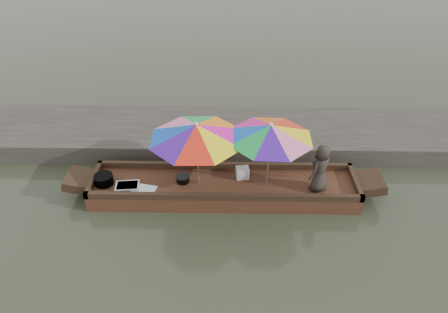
{
  "coord_description": "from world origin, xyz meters",
  "views": [
    {
      "loc": [
        0.12,
        -6.88,
        5.92
      ],
      "look_at": [
        0.0,
        0.1,
        1.0
      ],
      "focal_mm": 32.0,
      "sensor_mm": 36.0,
      "label": 1
    }
  ],
  "objects_px": {
    "vendor": "(321,168)",
    "umbrella_stern": "(269,155)",
    "umbrella_bow": "(197,154)",
    "charcoal_grill": "(183,179)",
    "tray_crayfish": "(128,187)",
    "cooking_pot": "(104,180)",
    "supply_bag": "(242,173)",
    "tray_scallop": "(144,191)",
    "boat_hull": "(224,189)"
  },
  "relations": [
    {
      "from": "boat_hull",
      "to": "cooking_pot",
      "type": "distance_m",
      "value": 2.66
    },
    {
      "from": "tray_crayfish",
      "to": "umbrella_bow",
      "type": "height_order",
      "value": "umbrella_bow"
    },
    {
      "from": "boat_hull",
      "to": "tray_scallop",
      "type": "height_order",
      "value": "tray_scallop"
    },
    {
      "from": "tray_crayfish",
      "to": "supply_bag",
      "type": "distance_m",
      "value": 2.54
    },
    {
      "from": "umbrella_bow",
      "to": "charcoal_grill",
      "type": "bearing_deg",
      "value": 173.17
    },
    {
      "from": "boat_hull",
      "to": "supply_bag",
      "type": "bearing_deg",
      "value": 27.52
    },
    {
      "from": "cooking_pot",
      "to": "vendor",
      "type": "height_order",
      "value": "vendor"
    },
    {
      "from": "charcoal_grill",
      "to": "umbrella_stern",
      "type": "relative_size",
      "value": 0.16
    },
    {
      "from": "tray_scallop",
      "to": "supply_bag",
      "type": "distance_m",
      "value": 2.2
    },
    {
      "from": "cooking_pot",
      "to": "tray_scallop",
      "type": "relative_size",
      "value": 0.82
    },
    {
      "from": "umbrella_bow",
      "to": "umbrella_stern",
      "type": "xyz_separation_m",
      "value": [
        1.5,
        0.0,
        0.0
      ]
    },
    {
      "from": "boat_hull",
      "to": "tray_crayfish",
      "type": "xyz_separation_m",
      "value": [
        -2.09,
        -0.21,
        0.22
      ]
    },
    {
      "from": "tray_crayfish",
      "to": "tray_scallop",
      "type": "distance_m",
      "value": 0.39
    },
    {
      "from": "tray_crayfish",
      "to": "vendor",
      "type": "distance_m",
      "value": 4.16
    },
    {
      "from": "tray_scallop",
      "to": "tray_crayfish",
      "type": "bearing_deg",
      "value": 163.49
    },
    {
      "from": "tray_crayfish",
      "to": "charcoal_grill",
      "type": "distance_m",
      "value": 1.21
    },
    {
      "from": "vendor",
      "to": "umbrella_bow",
      "type": "relative_size",
      "value": 0.55
    },
    {
      "from": "umbrella_stern",
      "to": "umbrella_bow",
      "type": "bearing_deg",
      "value": 180.0
    },
    {
      "from": "umbrella_bow",
      "to": "cooking_pot",
      "type": "bearing_deg",
      "value": -178.39
    },
    {
      "from": "boat_hull",
      "to": "tray_crayfish",
      "type": "relative_size",
      "value": 11.54
    },
    {
      "from": "charcoal_grill",
      "to": "umbrella_stern",
      "type": "xyz_separation_m",
      "value": [
        1.86,
        -0.04,
        0.71
      ]
    },
    {
      "from": "umbrella_bow",
      "to": "tray_crayfish",
      "type": "bearing_deg",
      "value": -172.11
    },
    {
      "from": "charcoal_grill",
      "to": "umbrella_bow",
      "type": "xyz_separation_m",
      "value": [
        0.36,
        -0.04,
        0.71
      ]
    },
    {
      "from": "boat_hull",
      "to": "umbrella_stern",
      "type": "bearing_deg",
      "value": 0.0
    },
    {
      "from": "supply_bag",
      "to": "vendor",
      "type": "relative_size",
      "value": 0.25
    },
    {
      "from": "tray_crayfish",
      "to": "charcoal_grill",
      "type": "relative_size",
      "value": 1.75
    },
    {
      "from": "umbrella_bow",
      "to": "tray_scallop",
      "type": "bearing_deg",
      "value": -164.44
    },
    {
      "from": "tray_scallop",
      "to": "supply_bag",
      "type": "bearing_deg",
      "value": 14.18
    },
    {
      "from": "supply_bag",
      "to": "umbrella_stern",
      "type": "relative_size",
      "value": 0.16
    },
    {
      "from": "boat_hull",
      "to": "tray_scallop",
      "type": "relative_size",
      "value": 11.54
    },
    {
      "from": "umbrella_bow",
      "to": "umbrella_stern",
      "type": "height_order",
      "value": "same"
    },
    {
      "from": "supply_bag",
      "to": "umbrella_stern",
      "type": "distance_m",
      "value": 0.86
    },
    {
      "from": "tray_scallop",
      "to": "umbrella_stern",
      "type": "height_order",
      "value": "umbrella_stern"
    },
    {
      "from": "supply_bag",
      "to": "vendor",
      "type": "xyz_separation_m",
      "value": [
        1.62,
        -0.38,
        0.43
      ]
    },
    {
      "from": "cooking_pot",
      "to": "tray_crayfish",
      "type": "bearing_deg",
      "value": -15.7
    },
    {
      "from": "charcoal_grill",
      "to": "cooking_pot",
      "type": "bearing_deg",
      "value": -176.65
    },
    {
      "from": "vendor",
      "to": "umbrella_stern",
      "type": "relative_size",
      "value": 0.62
    },
    {
      "from": "boat_hull",
      "to": "vendor",
      "type": "bearing_deg",
      "value": -4.51
    },
    {
      "from": "cooking_pot",
      "to": "supply_bag",
      "type": "bearing_deg",
      "value": 5.12
    },
    {
      "from": "charcoal_grill",
      "to": "vendor",
      "type": "xyz_separation_m",
      "value": [
        2.95,
        -0.2,
        0.49
      ]
    },
    {
      "from": "charcoal_grill",
      "to": "vendor",
      "type": "distance_m",
      "value": 3.0
    },
    {
      "from": "vendor",
      "to": "umbrella_bow",
      "type": "distance_m",
      "value": 2.61
    },
    {
      "from": "cooking_pot",
      "to": "umbrella_bow",
      "type": "distance_m",
      "value": 2.19
    },
    {
      "from": "tray_scallop",
      "to": "charcoal_grill",
      "type": "relative_size",
      "value": 1.75
    },
    {
      "from": "tray_crayfish",
      "to": "umbrella_bow",
      "type": "distance_m",
      "value": 1.71
    },
    {
      "from": "charcoal_grill",
      "to": "tray_crayfish",
      "type": "bearing_deg",
      "value": -167.78
    },
    {
      "from": "boat_hull",
      "to": "tray_crayfish",
      "type": "height_order",
      "value": "tray_crayfish"
    },
    {
      "from": "cooking_pot",
      "to": "tray_scallop",
      "type": "height_order",
      "value": "cooking_pot"
    },
    {
      "from": "vendor",
      "to": "supply_bag",
      "type": "bearing_deg",
      "value": -56.16
    },
    {
      "from": "tray_crayfish",
      "to": "tray_scallop",
      "type": "xyz_separation_m",
      "value": [
        0.37,
        -0.11,
        -0.01
      ]
    }
  ]
}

